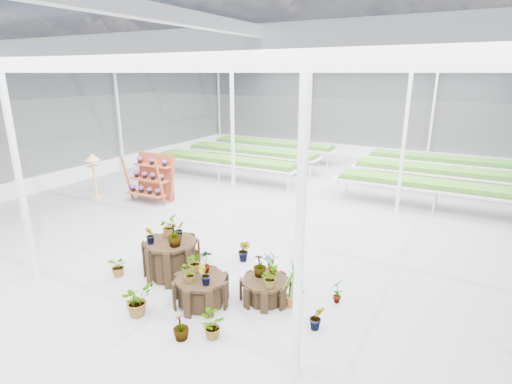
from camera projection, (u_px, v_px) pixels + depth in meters
The scene contains 10 objects.
ground_plane at pixel (250, 239), 10.50m from camera, with size 24.00×24.00×0.00m, color gray.
greenhouse_shell at pixel (250, 155), 9.86m from camera, with size 18.00×24.00×4.50m, color white, non-canonical shape.
steel_frame at pixel (250, 155), 9.86m from camera, with size 18.00×24.00×4.50m, color silver, non-canonical shape.
nursery_benches at pixel (336, 168), 16.43m from camera, with size 16.00×7.00×0.84m, color silver, non-canonical shape.
plinth_tall at pixel (172, 258), 8.51m from camera, with size 1.16×1.16×0.79m, color black.
plinth_mid at pixel (201, 291), 7.49m from camera, with size 1.02×1.02×0.54m, color black.
plinth_low at pixel (265, 290), 7.64m from camera, with size 0.95×0.95×0.43m, color black.
shelf_rack at pixel (150, 178), 13.40m from camera, with size 1.51×0.80×1.60m, color #943D21, non-canonical shape.
bird_table at pixel (94, 176), 13.72m from camera, with size 0.37×0.37×1.57m, color tan, non-canonical shape.
nursery_plants at pixel (204, 267), 7.89m from camera, with size 4.76×3.21×1.33m.
Camera 1 is at (4.78, -8.45, 4.20)m, focal length 28.00 mm.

